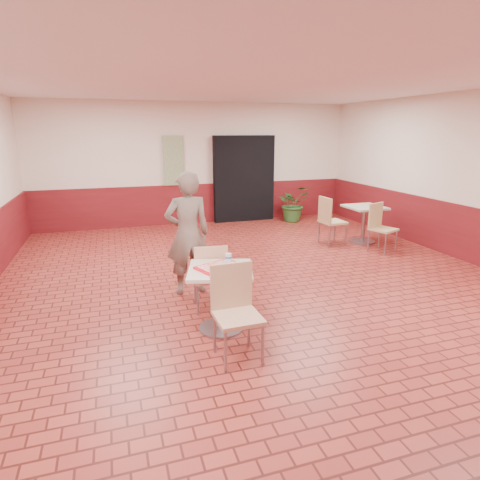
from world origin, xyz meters
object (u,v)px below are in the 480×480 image
object	(u,v)px
chair_main_front	(235,307)
long_john_donut	(224,265)
main_table	(221,289)
serving_tray	(220,267)
chair_second_front	(380,225)
paper_cup	(228,257)
chair_main_back	(210,274)
ring_donut	(213,264)
potted_plant	(293,203)
second_table	(364,218)
chair_second_left	(330,218)
customer	(188,234)

from	to	relation	value
chair_main_front	long_john_donut	xyz separation A→B (m)	(0.03, 0.56, 0.27)
main_table	serving_tray	world-z (taller)	serving_tray
chair_main_front	chair_second_front	size ratio (longest dim) A/B	1.05
paper_cup	chair_main_back	bearing A→B (deg)	107.19
chair_main_back	ring_donut	bearing A→B (deg)	86.90
potted_plant	serving_tray	bearing A→B (deg)	-122.90
ring_donut	chair_second_front	xyz separation A→B (m)	(3.92, 2.16, -0.29)
serving_tray	paper_cup	bearing A→B (deg)	43.97
serving_tray	second_table	bearing A→B (deg)	36.22
chair_main_front	chair_main_back	xyz separation A→B (m)	(0.01, 1.14, -0.04)
chair_second_front	long_john_donut	bearing A→B (deg)	-170.02
second_table	potted_plant	bearing A→B (deg)	103.18
chair_main_back	second_table	distance (m)	4.55
chair_second_left	chair_main_front	bearing A→B (deg)	134.99
ring_donut	second_table	size ratio (longest dim) A/B	0.12
ring_donut	potted_plant	distance (m)	6.20
customer	chair_second_left	world-z (taller)	customer
ring_donut	paper_cup	size ratio (longest dim) A/B	0.91
customer	serving_tray	size ratio (longest dim) A/B	3.59
customer	chair_second_left	size ratio (longest dim) A/B	1.77
serving_tray	chair_second_left	bearing A→B (deg)	43.13
chair_second_left	serving_tray	bearing A→B (deg)	129.74
chair_second_front	ring_donut	bearing A→B (deg)	-171.81
chair_main_back	customer	distance (m)	0.82
chair_main_front	serving_tray	xyz separation A→B (m)	(0.00, 0.59, 0.23)
ring_donut	second_table	bearing A→B (deg)	35.07
ring_donut	second_table	xyz separation A→B (m)	(3.99, 2.80, -0.29)
chair_second_left	customer	bearing A→B (deg)	113.77
second_table	chair_main_front	bearing A→B (deg)	-138.55
customer	ring_donut	size ratio (longest dim) A/B	19.69
chair_main_back	long_john_donut	size ratio (longest dim) A/B	6.27
main_table	chair_main_front	world-z (taller)	chair_main_front
customer	paper_cup	world-z (taller)	customer
ring_donut	chair_second_left	distance (m)	4.30
second_table	long_john_donut	bearing A→B (deg)	-143.25
potted_plant	chair_second_front	bearing A→B (deg)	-80.86
paper_cup	potted_plant	bearing A→B (deg)	57.51
main_table	serving_tray	bearing A→B (deg)	0.00
chair_second_front	chair_main_front	bearing A→B (deg)	-164.44
long_john_donut	second_table	distance (m)	4.86
main_table	chair_second_left	bearing A→B (deg)	43.13
chair_main_front	long_john_donut	world-z (taller)	chair_main_front
long_john_donut	second_table	world-z (taller)	long_john_donut
serving_tray	second_table	size ratio (longest dim) A/B	0.64
serving_tray	paper_cup	world-z (taller)	paper_cup
customer	paper_cup	distance (m)	1.16
chair_main_back	chair_main_front	bearing A→B (deg)	95.76
serving_tray	paper_cup	distance (m)	0.20
chair_main_front	main_table	bearing A→B (deg)	88.20
ring_donut	long_john_donut	world-z (taller)	long_john_donut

